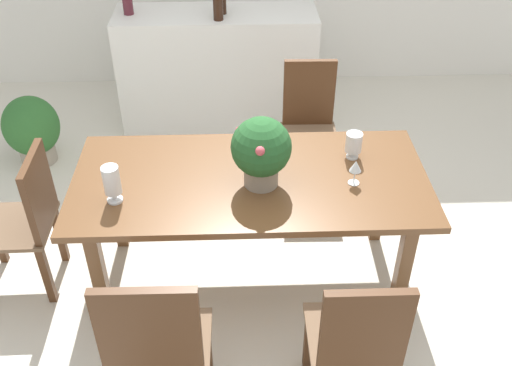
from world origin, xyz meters
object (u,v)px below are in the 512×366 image
chair_far_right (309,123)px  kitchen_counter (218,70)px  potted_plant_floor (32,129)px  wine_glass (356,167)px  wine_bottle_amber (127,0)px  chair_near_right (356,343)px  crystal_vase_center_near (112,182)px  wine_bottle_clear (222,0)px  chair_head_end (26,217)px  flower_centerpiece (261,150)px  chair_near_left (156,346)px  dining_table (250,190)px  crystal_vase_left (354,144)px  wine_bottle_dark (218,5)px

chair_far_right → kitchen_counter: bearing=126.7°
chair_far_right → potted_plant_floor: bearing=171.5°
wine_glass → kitchen_counter: size_ratio=0.09×
wine_bottle_amber → wine_glass: bearing=-53.4°
chair_near_right → kitchen_counter: kitchen_counter is taller
crystal_vase_center_near → kitchen_counter: bearing=76.6°
wine_bottle_amber → chair_far_right: bearing=-34.7°
wine_glass → wine_bottle_clear: (-0.73, 1.97, 0.23)m
chair_head_end → flower_centerpiece: bearing=86.7°
wine_glass → potted_plant_floor: 2.71m
kitchen_counter → chair_near_left: bearing=-94.5°
dining_table → potted_plant_floor: size_ratio=3.54×
flower_centerpiece → crystal_vase_left: size_ratio=2.48×
chair_near_left → wine_bottle_dark: bearing=-94.8°
wine_bottle_clear → wine_glass: bearing=-69.6°
chair_near_right → wine_bottle_dark: bearing=-76.6°
wine_glass → wine_bottle_clear: bearing=110.4°
dining_table → kitchen_counter: bearing=96.6°
chair_head_end → kitchen_counter: bearing=149.8°
flower_centerpiece → wine_bottle_amber: wine_bottle_amber is taller
chair_head_end → wine_bottle_dark: (1.11, 1.76, 0.60)m
flower_centerpiece → dining_table: bearing=135.5°
wine_bottle_dark → wine_bottle_amber: wine_bottle_dark is taller
chair_head_end → wine_bottle_clear: size_ratio=3.29×
chair_near_right → wine_bottle_dark: size_ratio=3.31×
chair_near_right → chair_head_end: 2.00m
dining_table → wine_glass: 0.61m
wine_bottle_amber → wine_bottle_clear: 0.74m
chair_head_end → flower_centerpiece: 1.44m
chair_near_right → wine_bottle_dark: wine_bottle_dark is taller
crystal_vase_left → wine_glass: size_ratio=1.10×
chair_far_right → wine_glass: size_ratio=6.47×
chair_near_left → flower_centerpiece: size_ratio=2.50×
dining_table → chair_far_right: size_ratio=2.08×
chair_head_end → crystal_vase_center_near: size_ratio=4.29×
crystal_vase_center_near → wine_bottle_dark: size_ratio=0.73×
chair_head_end → dining_table: bearing=89.1°
crystal_vase_center_near → wine_glass: (1.29, 0.11, -0.02)m
crystal_vase_center_near → flower_centerpiece: bearing=9.0°
chair_near_left → crystal_vase_center_near: size_ratio=4.67×
chair_near_left → wine_bottle_dark: wine_bottle_dark is taller
kitchen_counter → wine_bottle_dark: 0.63m
chair_head_end → potted_plant_floor: bearing=-165.2°
chair_near_left → crystal_vase_left: (1.05, 1.15, 0.30)m
chair_near_left → wine_bottle_dark: size_ratio=3.42×
chair_head_end → potted_plant_floor: chair_head_end is taller
potted_plant_floor → chair_near_left: bearing=-62.0°
chair_head_end → potted_plant_floor: (-0.37, 1.33, -0.21)m
dining_table → chair_head_end: bearing=179.9°
flower_centerpiece → potted_plant_floor: size_ratio=0.71×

